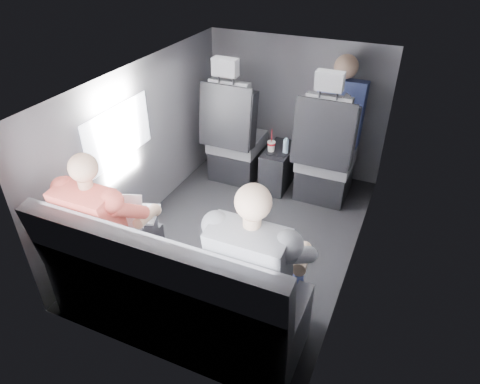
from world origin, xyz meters
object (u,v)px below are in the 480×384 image
at_px(center_console, 278,167).
at_px(laptop_white, 129,213).
at_px(front_seat_right, 325,160).
at_px(rear_bench, 173,295).
at_px(soda_cup, 271,146).
at_px(passenger_front_right, 340,114).
at_px(laptop_black, 264,254).
at_px(passenger_rear_right, 259,269).
at_px(water_bottle, 286,146).
at_px(passenger_rear_left, 110,227).
at_px(front_seat_left, 235,142).

height_order(center_console, laptop_white, laptop_white).
xyz_separation_m(front_seat_right, rear_bench, (-0.45, -1.90, -0.09)).
bearing_deg(soda_cup, passenger_front_right, 29.42).
bearing_deg(front_seat_right, laptop_black, -88.42).
height_order(front_seat_right, passenger_rear_right, front_seat_right).
bearing_deg(water_bottle, laptop_black, -75.82).
height_order(water_bottle, laptop_black, laptop_black).
relative_size(laptop_white, passenger_rear_left, 0.33).
bearing_deg(rear_bench, passenger_front_right, 77.33).
height_order(soda_cup, laptop_white, laptop_white).
distance_m(front_seat_left, rear_bench, 1.96).
xyz_separation_m(soda_cup, passenger_rear_left, (-0.44, -1.76, 0.15)).
distance_m(laptop_white, passenger_front_right, 2.14).
distance_m(front_seat_left, front_seat_right, 0.90).
distance_m(rear_bench, water_bottle, 1.91).
xyz_separation_m(front_seat_right, passenger_rear_right, (0.07, -1.81, 0.23)).
relative_size(rear_bench, laptop_white, 4.14).
xyz_separation_m(rear_bench, passenger_rear_left, (-0.50, 0.10, 0.30)).
bearing_deg(rear_bench, laptop_black, 24.79).
bearing_deg(laptop_white, front_seat_left, 89.60).
distance_m(laptop_black, passenger_front_right, 1.93).
distance_m(center_console, soda_cup, 0.28).
distance_m(front_seat_left, water_bottle, 0.53).
bearing_deg(water_bottle, front_seat_left, 179.50).
bearing_deg(passenger_rear_left, water_bottle, 72.36).
bearing_deg(passenger_rear_right, front_seat_left, 118.22).
bearing_deg(passenger_front_right, laptop_white, -116.38).
distance_m(rear_bench, passenger_front_right, 2.26).
xyz_separation_m(laptop_white, laptop_black, (0.96, -0.02, 0.00)).
height_order(front_seat_right, rear_bench, front_seat_right).
distance_m(front_seat_right, soda_cup, 0.51).
relative_size(passenger_rear_left, passenger_front_right, 1.37).
relative_size(rear_bench, soda_cup, 6.89).
xyz_separation_m(center_console, rear_bench, (-0.00, -1.94, 0.11)).
height_order(laptop_black, passenger_rear_right, passenger_rear_right).
distance_m(water_bottle, passenger_front_right, 0.57).
height_order(passenger_rear_left, passenger_rear_right, passenger_rear_right).
bearing_deg(passenger_rear_right, passenger_front_right, 90.95).
xyz_separation_m(water_bottle, passenger_front_right, (0.41, 0.26, 0.29)).
relative_size(laptop_white, laptop_black, 1.10).
bearing_deg(front_seat_right, passenger_rear_right, -87.79).
bearing_deg(passenger_front_right, water_bottle, -147.41).
xyz_separation_m(rear_bench, laptop_black, (0.50, 0.23, 0.33)).
bearing_deg(passenger_front_right, front_seat_right, -97.84).
xyz_separation_m(center_console, soda_cup, (-0.05, -0.09, 0.26)).
bearing_deg(passenger_front_right, front_seat_left, -164.58).
bearing_deg(passenger_front_right, laptop_black, -89.68).
height_order(front_seat_right, water_bottle, front_seat_right).
height_order(front_seat_left, laptop_white, front_seat_left).
xyz_separation_m(laptop_black, passenger_rear_left, (-0.99, -0.13, -0.02)).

